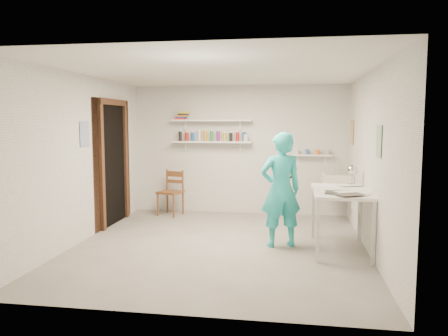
# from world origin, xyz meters

# --- Properties ---
(floor) EXTENTS (4.00, 4.50, 0.02)m
(floor) POSITION_xyz_m (0.00, 0.00, -0.01)
(floor) COLOR slate
(floor) RESTS_ON ground
(ceiling) EXTENTS (4.00, 4.50, 0.02)m
(ceiling) POSITION_xyz_m (0.00, 0.00, 2.41)
(ceiling) COLOR silver
(ceiling) RESTS_ON wall_back
(wall_back) EXTENTS (4.00, 0.02, 2.40)m
(wall_back) POSITION_xyz_m (0.00, 2.26, 1.20)
(wall_back) COLOR silver
(wall_back) RESTS_ON ground
(wall_front) EXTENTS (4.00, 0.02, 2.40)m
(wall_front) POSITION_xyz_m (0.00, -2.26, 1.20)
(wall_front) COLOR silver
(wall_front) RESTS_ON ground
(wall_left) EXTENTS (0.02, 4.50, 2.40)m
(wall_left) POSITION_xyz_m (-2.01, 0.00, 1.20)
(wall_left) COLOR silver
(wall_left) RESTS_ON ground
(wall_right) EXTENTS (0.02, 4.50, 2.40)m
(wall_right) POSITION_xyz_m (2.01, 0.00, 1.20)
(wall_right) COLOR silver
(wall_right) RESTS_ON ground
(doorway_recess) EXTENTS (0.02, 0.90, 2.00)m
(doorway_recess) POSITION_xyz_m (-1.99, 1.05, 1.00)
(doorway_recess) COLOR black
(doorway_recess) RESTS_ON wall_left
(corridor_box) EXTENTS (1.40, 1.50, 2.10)m
(corridor_box) POSITION_xyz_m (-2.70, 1.05, 1.05)
(corridor_box) COLOR brown
(corridor_box) RESTS_ON ground
(door_lintel) EXTENTS (0.06, 1.05, 0.10)m
(door_lintel) POSITION_xyz_m (-1.97, 1.05, 2.05)
(door_lintel) COLOR brown
(door_lintel) RESTS_ON wall_left
(door_jamb_near) EXTENTS (0.06, 0.10, 2.00)m
(door_jamb_near) POSITION_xyz_m (-1.97, 0.55, 1.00)
(door_jamb_near) COLOR brown
(door_jamb_near) RESTS_ON ground
(door_jamb_far) EXTENTS (0.06, 0.10, 2.00)m
(door_jamb_far) POSITION_xyz_m (-1.97, 1.55, 1.00)
(door_jamb_far) COLOR brown
(door_jamb_far) RESTS_ON ground
(shelf_lower) EXTENTS (1.50, 0.22, 0.03)m
(shelf_lower) POSITION_xyz_m (-0.50, 2.13, 1.35)
(shelf_lower) COLOR white
(shelf_lower) RESTS_ON wall_back
(shelf_upper) EXTENTS (1.50, 0.22, 0.03)m
(shelf_upper) POSITION_xyz_m (-0.50, 2.13, 1.75)
(shelf_upper) COLOR white
(shelf_upper) RESTS_ON wall_back
(ledge_shelf) EXTENTS (0.70, 0.14, 0.03)m
(ledge_shelf) POSITION_xyz_m (1.35, 2.17, 1.12)
(ledge_shelf) COLOR white
(ledge_shelf) RESTS_ON wall_back
(poster_left) EXTENTS (0.01, 0.28, 0.36)m
(poster_left) POSITION_xyz_m (-1.99, 0.05, 1.55)
(poster_left) COLOR #334C7F
(poster_left) RESTS_ON wall_left
(poster_right_a) EXTENTS (0.01, 0.34, 0.42)m
(poster_right_a) POSITION_xyz_m (1.99, 1.80, 1.55)
(poster_right_a) COLOR #995933
(poster_right_a) RESTS_ON wall_right
(poster_right_b) EXTENTS (0.01, 0.30, 0.38)m
(poster_right_b) POSITION_xyz_m (1.99, -0.55, 1.50)
(poster_right_b) COLOR #3F724C
(poster_right_b) RESTS_ON wall_right
(belfast_sink) EXTENTS (0.48, 0.60, 0.30)m
(belfast_sink) POSITION_xyz_m (1.75, 1.70, 0.70)
(belfast_sink) COLOR white
(belfast_sink) RESTS_ON wall_right
(man) EXTENTS (0.67, 0.55, 1.59)m
(man) POSITION_xyz_m (0.84, 0.10, 0.79)
(man) COLOR #27C3C3
(man) RESTS_ON ground
(wall_clock) EXTENTS (0.28, 0.13, 0.29)m
(wall_clock) POSITION_xyz_m (0.91, 0.30, 1.06)
(wall_clock) COLOR #F9E5A9
(wall_clock) RESTS_ON man
(wooden_chair) EXTENTS (0.49, 0.48, 0.86)m
(wooden_chair) POSITION_xyz_m (-1.22, 1.82, 0.43)
(wooden_chair) COLOR brown
(wooden_chair) RESTS_ON ground
(work_table) EXTENTS (0.74, 1.23, 0.82)m
(work_table) POSITION_xyz_m (1.64, 0.02, 0.41)
(work_table) COLOR white
(work_table) RESTS_ON ground
(desk_lamp) EXTENTS (0.15, 0.15, 0.15)m
(desk_lamp) POSITION_xyz_m (1.84, 0.52, 1.04)
(desk_lamp) COLOR silver
(desk_lamp) RESTS_ON work_table
(spray_cans) EXTENTS (1.34, 0.06, 0.17)m
(spray_cans) POSITION_xyz_m (-0.50, 2.13, 1.45)
(spray_cans) COLOR black
(spray_cans) RESTS_ON shelf_lower
(book_stack) EXTENTS (0.26, 0.14, 0.14)m
(book_stack) POSITION_xyz_m (-1.06, 2.13, 1.83)
(book_stack) COLOR red
(book_stack) RESTS_ON shelf_upper
(ledge_pots) EXTENTS (0.48, 0.07, 0.09)m
(ledge_pots) POSITION_xyz_m (1.35, 2.17, 1.18)
(ledge_pots) COLOR silver
(ledge_pots) RESTS_ON ledge_shelf
(papers) EXTENTS (0.30, 0.22, 0.03)m
(papers) POSITION_xyz_m (1.64, 0.02, 0.83)
(papers) COLOR silver
(papers) RESTS_ON work_table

